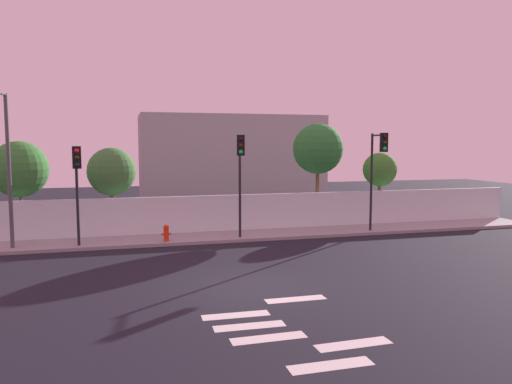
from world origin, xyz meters
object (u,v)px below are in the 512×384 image
street_lamp_curbside (5,156)px  roadside_tree_rightmost (380,170)px  traffic_light_center (378,160)px  fire_hydrant (166,232)px  traffic_light_right (240,164)px  roadside_tree_midright (318,149)px  roadside_tree_leftmost (19,169)px  traffic_light_left (77,174)px  roadside_tree_midleft (111,172)px

street_lamp_curbside → roadside_tree_rightmost: bearing=9.8°
traffic_light_center → fire_hydrant: 10.66m
street_lamp_curbside → fire_hydrant: bearing=0.2°
traffic_light_right → roadside_tree_midright: roadside_tree_midright is taller
traffic_light_right → roadside_tree_midright: size_ratio=0.84×
traffic_light_right → roadside_tree_leftmost: (-9.81, 3.91, -0.31)m
traffic_light_left → roadside_tree_midright: size_ratio=0.76×
traffic_light_left → street_lamp_curbside: bearing=167.9°
fire_hydrant → roadside_tree_midright: 9.97m
traffic_light_center → roadside_tree_midright: roadside_tree_midright is taller
roadside_tree_leftmost → roadside_tree_rightmost: roadside_tree_leftmost is taller
traffic_light_left → fire_hydrant: (3.66, 0.62, -2.73)m
traffic_light_center → roadside_tree_midright: 4.26m
traffic_light_left → roadside_tree_rightmost: traffic_light_left is taller
roadside_tree_leftmost → roadside_tree_midleft: 4.19m
traffic_light_right → roadside_tree_midleft: traffic_light_right is taller
street_lamp_curbside → roadside_tree_rightmost: (18.96, 3.29, -0.97)m
roadside_tree_midright → traffic_light_center: bearing=-69.3°
traffic_light_center → roadside_tree_rightmost: traffic_light_center is taller
traffic_light_right → street_lamp_curbside: size_ratio=0.74×
fire_hydrant → roadside_tree_rightmost: (12.53, 3.26, 2.48)m
traffic_light_left → traffic_light_center: size_ratio=0.87×
roadside_tree_midright → roadside_tree_midleft: bearing=180.0°
street_lamp_curbside → fire_hydrant: 7.30m
roadside_tree_rightmost → traffic_light_right: bearing=-157.1°
fire_hydrant → roadside_tree_midright: bearing=20.6°
roadside_tree_midleft → roadside_tree_midright: 11.06m
roadside_tree_midleft → roadside_tree_rightmost: 14.87m
traffic_light_left → traffic_light_center: traffic_light_center is taller
traffic_light_center → roadside_tree_midright: bearing=110.7°
traffic_light_center → street_lamp_curbside: (-16.58, 0.66, 0.28)m
street_lamp_curbside → roadside_tree_midleft: street_lamp_curbside is taller
roadside_tree_leftmost → traffic_light_center: bearing=-13.3°
traffic_light_center → traffic_light_right: (-6.87, 0.04, -0.09)m
traffic_light_left → traffic_light_center: bearing=-0.3°
roadside_tree_rightmost → fire_hydrant: bearing=-165.4°
traffic_light_left → roadside_tree_leftmost: size_ratio=0.92×
street_lamp_curbside → roadside_tree_rightmost: size_ratio=1.59×
roadside_tree_midright → traffic_light_right: bearing=-144.0°
street_lamp_curbside → roadside_tree_midleft: (4.09, 3.29, -0.87)m
roadside_tree_rightmost → roadside_tree_midright: bearing=180.0°
fire_hydrant → roadside_tree_midleft: roadside_tree_midleft is taller
street_lamp_curbside → fire_hydrant: street_lamp_curbside is taller
traffic_light_center → roadside_tree_leftmost: bearing=166.7°
traffic_light_left → roadside_tree_rightmost: bearing=13.5°
traffic_light_right → roadside_tree_leftmost: traffic_light_right is taller
traffic_light_left → fire_hydrant: bearing=9.6°
roadside_tree_leftmost → roadside_tree_rightmost: 19.06m
street_lamp_curbside → roadside_tree_midright: street_lamp_curbside is taller
traffic_light_center → fire_hydrant: (-10.16, 0.69, -3.17)m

